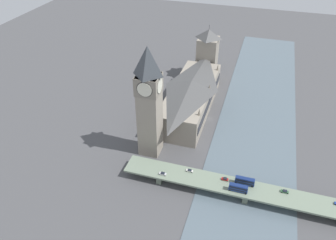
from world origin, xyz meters
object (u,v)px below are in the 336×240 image
(car_northbound_lead, at_px, (190,171))
(double_decker_bus_mid, at_px, (238,188))
(clock_tower, at_px, (149,100))
(car_southbound_lead, at_px, (285,191))
(victoria_tower, at_px, (207,54))
(car_northbound_mid, at_px, (225,179))
(car_southbound_tail, at_px, (163,174))
(double_decker_bus_lead, at_px, (245,181))
(parliament_hall, at_px, (191,96))
(road_bridge, at_px, (247,190))

(car_northbound_lead, bearing_deg, double_decker_bus_mid, 166.40)
(clock_tower, relative_size, car_southbound_lead, 17.68)
(victoria_tower, height_order, car_northbound_mid, victoria_tower)
(clock_tower, height_order, car_southbound_tail, clock_tower)
(clock_tower, height_order, car_southbound_lead, clock_tower)
(clock_tower, height_order, victoria_tower, clock_tower)
(victoria_tower, height_order, double_decker_bus_lead, victoria_tower)
(victoria_tower, relative_size, double_decker_bus_lead, 4.49)
(car_northbound_mid, relative_size, car_southbound_lead, 0.93)
(double_decker_bus_mid, relative_size, car_northbound_lead, 2.48)
(parliament_hall, relative_size, double_decker_bus_mid, 8.72)
(car_southbound_tail, bearing_deg, double_decker_bus_mid, -179.88)
(double_decker_bus_lead, distance_m, car_southbound_lead, 22.13)
(victoria_tower, bearing_deg, car_northbound_mid, 106.24)
(car_southbound_lead, bearing_deg, car_northbound_lead, -0.38)
(double_decker_bus_lead, bearing_deg, clock_tower, -16.55)
(double_decker_bus_lead, distance_m, double_decker_bus_mid, 6.99)
(victoria_tower, distance_m, car_southbound_lead, 151.65)
(double_decker_bus_lead, height_order, double_decker_bus_mid, double_decker_bus_lead)
(double_decker_bus_lead, xyz_separation_m, car_northbound_mid, (11.04, -0.00, -1.86))
(parliament_hall, bearing_deg, car_northbound_mid, 117.36)
(double_decker_bus_mid, distance_m, car_northbound_mid, 10.58)
(double_decker_bus_mid, bearing_deg, car_southbound_tail, 0.12)
(victoria_tower, bearing_deg, road_bridge, 110.82)
(parliament_hall, height_order, car_southbound_tail, parliament_hall)
(car_northbound_mid, bearing_deg, double_decker_bus_mid, 142.08)
(car_southbound_lead, relative_size, car_southbound_tail, 0.98)
(double_decker_bus_lead, xyz_separation_m, double_decker_bus_mid, (2.81, 6.40, -0.04))
(clock_tower, xyz_separation_m, double_decker_bus_lead, (-63.13, 18.75, -30.86))
(victoria_tower, height_order, car_southbound_lead, victoria_tower)
(car_northbound_mid, xyz_separation_m, car_southbound_tail, (35.69, 6.50, -0.02))
(road_bridge, distance_m, car_southbound_tail, 48.79)
(double_decker_bus_mid, distance_m, car_southbound_tail, 43.95)
(parliament_hall, distance_m, double_decker_bus_mid, 93.86)
(car_northbound_lead, bearing_deg, victoria_tower, -82.45)
(car_southbound_tail, bearing_deg, car_northbound_mid, -169.68)
(road_bridge, bearing_deg, car_southbound_lead, -170.71)
(double_decker_bus_lead, bearing_deg, car_southbound_tail, 7.91)
(victoria_tower, relative_size, car_southbound_lead, 11.75)
(car_northbound_lead, relative_size, car_northbound_mid, 1.08)
(victoria_tower, distance_m, road_bridge, 146.48)
(parliament_hall, height_order, double_decker_bus_lead, parliament_hall)
(double_decker_bus_mid, height_order, car_southbound_lead, double_decker_bus_mid)
(clock_tower, xyz_separation_m, victoria_tower, (-13.35, -114.24, -17.02))
(victoria_tower, xyz_separation_m, road_bridge, (-51.69, 135.92, -17.60))
(double_decker_bus_mid, xyz_separation_m, car_northbound_lead, (29.42, -7.12, -1.88))
(car_northbound_lead, height_order, car_northbound_mid, car_northbound_mid)
(clock_tower, bearing_deg, double_decker_bus_mid, 157.36)
(car_southbound_lead, bearing_deg, victoria_tower, -61.56)
(double_decker_bus_lead, relative_size, car_northbound_mid, 2.82)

